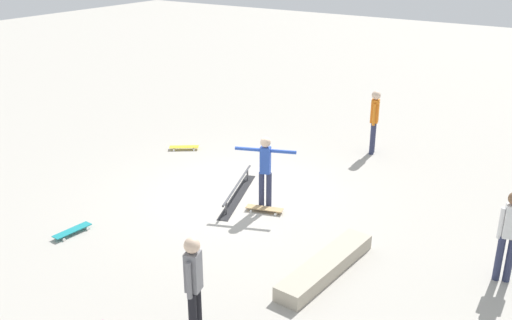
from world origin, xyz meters
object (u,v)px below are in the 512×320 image
Objects in this scene: bystander_white_shirt at (509,232)px; bystander_orange_shirt at (374,119)px; skate_ledge at (326,266)px; skater_main at (265,167)px; bystander_grey_shirt at (194,284)px; loose_skateboard_yellow at (184,147)px; loose_skateboard_teal at (72,231)px; grind_rail at (238,191)px; skateboard_main at (264,208)px.

bystander_white_shirt is 0.96× the size of bystander_orange_shirt.
skater_main is (-1.59, -2.27, 0.81)m from skate_ledge.
bystander_white_shirt is (0.14, 4.89, -0.00)m from skater_main.
bystander_grey_shirt is (2.63, -0.78, 0.82)m from skate_ledge.
loose_skateboard_yellow is 5.06m from loose_skateboard_teal.
grind_rail reaches higher than skateboard_main.
bystander_grey_shirt reaches higher than skateboard_main.
bystander_white_shirt is at bearing -16.16° from skateboard_main.
bystander_white_shirt is at bearing 116.66° from loose_skateboard_teal.
bystander_grey_shirt is (4.35, 2.30, 0.82)m from grind_rail.
loose_skateboard_yellow is at bearing 136.41° from skateboard_main.
loose_skateboard_yellow and loose_skateboard_teal have the same top height.
skater_main is at bearing -23.43° from bystander_orange_shirt.
grind_rail is at bearing -119.08° from skate_ledge.
bystander_white_shirt is at bearing 67.54° from grind_rail.
loose_skateboard_yellow is at bearing -74.93° from bystander_orange_shirt.
bystander_orange_shirt reaches higher than loose_skateboard_teal.
skate_ledge is at bearing 114.81° from loose_skateboard_yellow.
skater_main is at bearing -125.04° from skate_ledge.
bystander_orange_shirt reaches higher than skater_main.
bystander_grey_shirt is 2.21× the size of loose_skateboard_yellow.
bystander_orange_shirt reaches higher than bystander_grey_shirt.
bystander_white_shirt is at bearing 131.41° from loose_skateboard_yellow.
loose_skateboard_yellow is (2.59, -4.44, -0.91)m from bystander_orange_shirt.
bystander_white_shirt reaches higher than skateboard_main.
skate_ledge is 3.03× the size of skateboard_main.
loose_skateboard_yellow is (-1.81, -3.80, -0.87)m from skater_main.
loose_skateboard_teal is (3.22, -1.74, -0.07)m from grind_rail.
grind_rail is at bearing 12.78° from bystander_grey_shirt.
skateboard_main and loose_skateboard_teal have the same top height.
skateboard_main and loose_skateboard_yellow have the same top height.
loose_skateboard_yellow is (-1.68, -2.98, -0.07)m from grind_rail.
skateboard_main is at bearing -21.93° from bystander_orange_shirt.
skate_ledge reaches higher than skateboard_main.
bystander_grey_shirt is at bearing 79.49° from loose_skateboard_teal.
loose_skateboard_yellow is (-1.99, -3.90, 0.00)m from skateboard_main.
loose_skateboard_teal is at bearing 29.06° from skater_main.
bystander_white_shirt is at bearing 118.93° from skate_ledge.
skate_ledge is 1.48× the size of bystander_grey_shirt.
grind_rail is 3.53m from skate_ledge.
skater_main is 0.93× the size of bystander_orange_shirt.
skater_main is 4.48m from bystander_grey_shirt.
skate_ledge is at bearing -31.75° from bystander_grey_shirt.
bystander_orange_shirt is (-4.54, -4.25, 0.04)m from bystander_white_shirt.
skateboard_main is at bearing 51.93° from grind_rail.
bystander_orange_shirt reaches higher than skateboard_main.
skate_ledge is 2.89m from skater_main.
loose_skateboard_yellow is at bearing -139.23° from grind_rail.
loose_skateboard_teal is (7.49, -3.20, -0.91)m from bystander_orange_shirt.
grind_rail is 1.44× the size of bystander_white_shirt.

